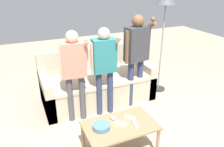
% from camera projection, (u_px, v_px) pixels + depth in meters
% --- Properties ---
extents(couch, '(1.96, 0.93, 0.91)m').
position_uv_depth(couch, '(97.00, 83.00, 4.10)').
color(couch, '#B7A88E').
rests_on(couch, ground).
extents(coffee_table, '(0.91, 0.56, 0.42)m').
position_uv_depth(coffee_table, '(120.00, 128.00, 2.81)').
color(coffee_table, '#997551').
rests_on(coffee_table, ground).
extents(snack_bowl, '(0.21, 0.21, 0.06)m').
position_uv_depth(snack_bowl, '(101.00, 127.00, 2.70)').
color(snack_bowl, teal).
rests_on(snack_bowl, coffee_table).
extents(game_remote_nunchuk, '(0.06, 0.09, 0.05)m').
position_uv_depth(game_remote_nunchuk, '(113.00, 118.00, 2.88)').
color(game_remote_nunchuk, white).
rests_on(game_remote_nunchuk, coffee_table).
extents(floor_lamp, '(0.37, 0.37, 1.89)m').
position_uv_depth(floor_lamp, '(166.00, 5.00, 3.87)').
color(floor_lamp, '#2D2D33').
rests_on(floor_lamp, ground).
extents(player_left, '(0.42, 0.34, 1.44)m').
position_uv_depth(player_left, '(74.00, 67.00, 3.24)').
color(player_left, '#47474C').
rests_on(player_left, ground).
extents(player_center, '(0.42, 0.34, 1.44)m').
position_uv_depth(player_center, '(104.00, 62.00, 3.40)').
color(player_center, '#2D3856').
rests_on(player_center, ground).
extents(player_right, '(0.49, 0.30, 1.58)m').
position_uv_depth(player_right, '(137.00, 51.00, 3.65)').
color(player_right, '#2D3856').
rests_on(player_right, ground).
extents(game_remote_wand_near, '(0.06, 0.16, 0.03)m').
position_uv_depth(game_remote_wand_near, '(135.00, 124.00, 2.78)').
color(game_remote_wand_near, white).
rests_on(game_remote_wand_near, coffee_table).
extents(game_remote_wand_far, '(0.11, 0.15, 0.03)m').
position_uv_depth(game_remote_wand_far, '(130.00, 117.00, 2.90)').
color(game_remote_wand_far, white).
rests_on(game_remote_wand_far, coffee_table).
extents(game_remote_wand_spare, '(0.14, 0.13, 0.03)m').
position_uv_depth(game_remote_wand_spare, '(120.00, 123.00, 2.78)').
color(game_remote_wand_spare, white).
rests_on(game_remote_wand_spare, coffee_table).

